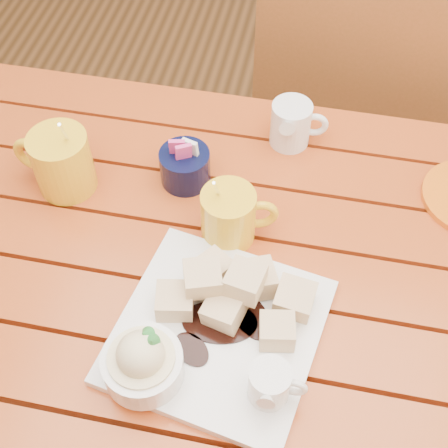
% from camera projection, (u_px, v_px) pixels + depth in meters
% --- Properties ---
extents(ground, '(5.00, 5.00, 0.00)m').
position_uv_depth(ground, '(229.00, 426.00, 1.59)').
color(ground, '#4E3116').
rests_on(ground, ground).
extents(table, '(1.20, 0.79, 0.75)m').
position_uv_depth(table, '(231.00, 297.00, 1.08)').
color(table, '#913312').
rests_on(table, ground).
extents(dessert_plate, '(0.33, 0.33, 0.12)m').
position_uv_depth(dessert_plate, '(204.00, 334.00, 0.89)').
color(dessert_plate, white).
rests_on(dessert_plate, table).
extents(coffee_mug_left, '(0.14, 0.10, 0.17)m').
position_uv_depth(coffee_mug_left, '(61.00, 161.00, 1.05)').
color(coffee_mug_left, yellow).
rests_on(coffee_mug_left, table).
extents(coffee_mug_right, '(0.12, 0.09, 0.15)m').
position_uv_depth(coffee_mug_right, '(230.00, 215.00, 0.99)').
color(coffee_mug_right, yellow).
rests_on(coffee_mug_right, table).
extents(cream_pitcher, '(0.11, 0.09, 0.09)m').
position_uv_depth(cream_pitcher, '(292.00, 124.00, 1.13)').
color(cream_pitcher, white).
rests_on(cream_pitcher, table).
extents(sugar_caddy, '(0.09, 0.09, 0.10)m').
position_uv_depth(sugar_caddy, '(185.00, 166.00, 1.08)').
color(sugar_caddy, black).
rests_on(sugar_caddy, table).
extents(chair_far, '(0.52, 0.52, 0.97)m').
position_uv_depth(chair_far, '(356.00, 103.00, 1.54)').
color(chair_far, brown).
rests_on(chair_far, ground).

